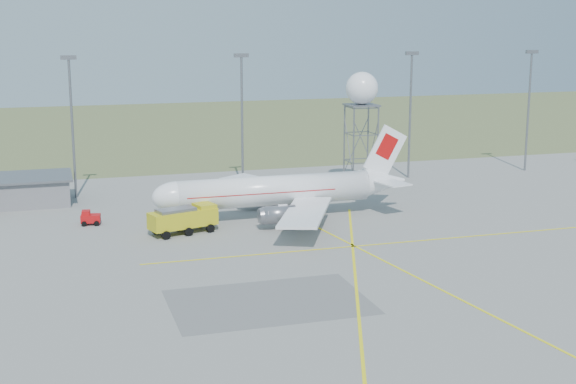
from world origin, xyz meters
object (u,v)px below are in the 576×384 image
object	(u,v)px
radar_tower	(361,124)
baggage_tug	(90,219)
fire_truck	(185,220)
airliner_main	(278,191)

from	to	relation	value
radar_tower	baggage_tug	bearing A→B (deg)	-164.38
baggage_tug	radar_tower	bearing A→B (deg)	24.32
radar_tower	fire_truck	size ratio (longest dim) A/B	2.04
radar_tower	baggage_tug	world-z (taller)	radar_tower
radar_tower	airliner_main	bearing A→B (deg)	-139.47
airliner_main	fire_truck	xyz separation A→B (m)	(-12.96, -4.06, -2.01)
airliner_main	fire_truck	size ratio (longest dim) A/B	3.95
airliner_main	radar_tower	distance (m)	23.93
fire_truck	baggage_tug	distance (m)	13.16
radar_tower	fire_truck	bearing A→B (deg)	-148.01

